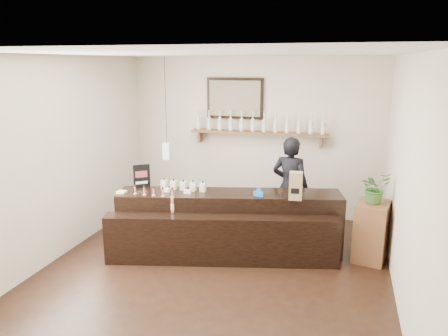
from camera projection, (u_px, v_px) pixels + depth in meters
ground at (214, 271)px, 5.78m from camera, size 5.00×5.00×0.00m
room_shell at (213, 145)px, 5.38m from camera, size 5.00×5.00×5.00m
back_wall_decor at (245, 118)px, 7.63m from camera, size 2.66×0.96×1.69m
counter at (227, 226)px, 6.22m from camera, size 3.23×1.55×1.04m
promo_sign at (142, 176)px, 6.45m from camera, size 0.21×0.17×0.34m
paper_bag at (296, 186)px, 5.87m from camera, size 0.18×0.14×0.38m
tape_dispenser at (259, 193)px, 6.05m from camera, size 0.14×0.07×0.12m
side_cabinet at (371, 231)px, 6.06m from camera, size 0.52×0.64×0.83m
potted_plant at (375, 188)px, 5.91m from camera, size 0.52×0.51×0.44m
shopkeeper at (290, 180)px, 6.81m from camera, size 0.73×0.55×1.80m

